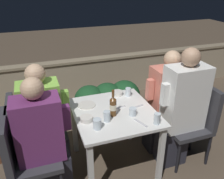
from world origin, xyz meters
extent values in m
plane|color=brown|center=(0.00, 0.00, 0.00)|extent=(16.00, 16.00, 0.00)
cube|color=gray|center=(0.00, 1.76, 0.34)|extent=(9.00, 0.14, 0.68)
cube|color=gray|center=(0.00, 1.76, 0.70)|extent=(9.00, 0.18, 0.04)
cube|color=white|center=(0.00, 0.00, 0.70)|extent=(0.83, 0.87, 0.03)
cube|color=silver|center=(-0.36, -0.39, 0.34)|extent=(0.05, 0.05, 0.69)
cube|color=silver|center=(0.36, -0.39, 0.34)|extent=(0.05, 0.05, 0.69)
cube|color=silver|center=(-0.36, 0.39, 0.34)|extent=(0.05, 0.05, 0.69)
cube|color=silver|center=(0.36, 0.39, 0.34)|extent=(0.05, 0.05, 0.69)
cube|color=brown|center=(0.19, 0.79, 0.14)|extent=(0.93, 0.36, 0.28)
ellipsoid|color=#194723|center=(-0.07, 0.79, 0.46)|extent=(0.42, 0.47, 0.40)
ellipsoid|color=#194723|center=(0.19, 0.79, 0.46)|extent=(0.42, 0.47, 0.40)
ellipsoid|color=#194723|center=(0.45, 0.79, 0.46)|extent=(0.42, 0.47, 0.40)
cube|color=#333338|center=(-0.83, -0.14, 0.43)|extent=(0.46, 0.46, 0.05)
cube|color=#333338|center=(-1.03, -0.14, 0.69)|extent=(0.06, 0.46, 0.47)
cylinder|color=black|center=(-1.03, 0.06, 0.20)|extent=(0.03, 0.03, 0.41)
cylinder|color=black|center=(-0.63, 0.06, 0.20)|extent=(0.03, 0.03, 0.41)
cube|color=#282833|center=(-0.66, -0.14, 0.23)|extent=(0.29, 0.23, 0.46)
cube|color=#6B2D66|center=(-0.76, -0.14, 0.76)|extent=(0.41, 0.26, 0.61)
cube|color=#6B2D66|center=(-0.51, -0.14, 0.83)|extent=(0.07, 0.07, 0.24)
sphere|color=tan|center=(-0.76, -0.14, 1.16)|extent=(0.19, 0.19, 0.19)
cube|color=#333338|center=(-0.79, 0.15, 0.43)|extent=(0.46, 0.46, 0.05)
cube|color=#333338|center=(-0.99, 0.15, 0.69)|extent=(0.06, 0.46, 0.47)
cylinder|color=black|center=(-0.99, -0.05, 0.20)|extent=(0.03, 0.03, 0.41)
cylinder|color=black|center=(-0.59, -0.05, 0.20)|extent=(0.03, 0.03, 0.41)
cylinder|color=black|center=(-0.99, 0.35, 0.20)|extent=(0.03, 0.03, 0.41)
cylinder|color=black|center=(-0.59, 0.35, 0.20)|extent=(0.03, 0.03, 0.41)
cube|color=#282833|center=(-0.62, 0.15, 0.23)|extent=(0.27, 0.23, 0.46)
cube|color=#8CCC4C|center=(-0.72, 0.15, 0.77)|extent=(0.39, 0.26, 0.62)
cube|color=#8CCC4C|center=(-0.47, 0.15, 0.84)|extent=(0.07, 0.07, 0.24)
sphere|color=tan|center=(-0.72, 0.15, 1.17)|extent=(0.19, 0.19, 0.19)
cube|color=#333338|center=(0.81, -0.15, 0.43)|extent=(0.46, 0.46, 0.05)
cube|color=#333338|center=(1.02, -0.15, 0.69)|extent=(0.06, 0.46, 0.47)
cylinder|color=black|center=(0.61, -0.35, 0.20)|extent=(0.03, 0.03, 0.41)
cylinder|color=black|center=(1.01, -0.35, 0.20)|extent=(0.03, 0.03, 0.41)
cylinder|color=black|center=(0.61, 0.05, 0.20)|extent=(0.03, 0.03, 0.41)
cylinder|color=black|center=(1.01, 0.05, 0.20)|extent=(0.03, 0.03, 0.41)
cube|color=#282833|center=(0.64, -0.15, 0.23)|extent=(0.30, 0.23, 0.46)
cube|color=white|center=(0.74, -0.15, 0.81)|extent=(0.43, 0.26, 0.71)
cube|color=white|center=(0.49, -0.15, 0.90)|extent=(0.07, 0.07, 0.24)
sphere|color=tan|center=(0.74, -0.15, 1.27)|extent=(0.19, 0.19, 0.19)
cube|color=#333338|center=(0.79, 0.13, 0.43)|extent=(0.46, 0.46, 0.05)
cube|color=#333338|center=(0.99, 0.13, 0.69)|extent=(0.06, 0.46, 0.47)
cylinder|color=black|center=(0.59, -0.07, 0.20)|extent=(0.03, 0.03, 0.41)
cylinder|color=black|center=(0.99, -0.07, 0.20)|extent=(0.03, 0.03, 0.41)
cylinder|color=black|center=(0.59, 0.33, 0.20)|extent=(0.03, 0.03, 0.41)
cylinder|color=black|center=(0.99, 0.33, 0.20)|extent=(0.03, 0.03, 0.41)
cube|color=#282833|center=(0.62, 0.13, 0.23)|extent=(0.29, 0.23, 0.46)
cube|color=#E07A66|center=(0.72, 0.13, 0.76)|extent=(0.41, 0.26, 0.61)
cube|color=#E07A66|center=(0.47, 0.13, 0.84)|extent=(0.07, 0.07, 0.24)
sphere|color=tan|center=(0.72, 0.13, 1.16)|extent=(0.19, 0.19, 0.19)
cylinder|color=brown|center=(-0.04, -0.07, 0.80)|extent=(0.07, 0.07, 0.17)
cylinder|color=beige|center=(-0.04, -0.07, 0.81)|extent=(0.07, 0.07, 0.06)
cone|color=brown|center=(-0.04, -0.07, 0.91)|extent=(0.07, 0.07, 0.03)
cylinder|color=brown|center=(-0.04, -0.07, 0.96)|extent=(0.03, 0.03, 0.07)
cylinder|color=silver|center=(-0.24, 0.21, 0.72)|extent=(0.19, 0.19, 0.01)
cylinder|color=silver|center=(0.17, 0.34, 0.74)|extent=(0.11, 0.11, 0.05)
torus|color=silver|center=(0.17, 0.34, 0.76)|extent=(0.11, 0.11, 0.01)
cylinder|color=silver|center=(-0.31, -0.08, 0.74)|extent=(0.12, 0.12, 0.04)
torus|color=silver|center=(-0.31, -0.08, 0.76)|extent=(0.12, 0.12, 0.01)
cylinder|color=silver|center=(-0.13, -0.15, 0.77)|extent=(0.07, 0.07, 0.11)
cylinder|color=silver|center=(-0.25, -0.24, 0.77)|extent=(0.08, 0.08, 0.10)
cylinder|color=silver|center=(0.15, -0.13, 0.76)|extent=(0.07, 0.07, 0.08)
cylinder|color=silver|center=(0.27, 0.27, 0.77)|extent=(0.06, 0.06, 0.10)
cylinder|color=silver|center=(0.30, -0.35, 0.77)|extent=(0.06, 0.06, 0.11)
cube|color=silver|center=(0.06, 0.04, 0.72)|extent=(0.17, 0.05, 0.01)
cube|color=silver|center=(0.25, 0.00, 0.72)|extent=(0.17, 0.05, 0.01)
cube|color=silver|center=(0.17, -0.29, 0.72)|extent=(0.07, 0.17, 0.01)
camera|label=1|loc=(-0.72, -1.98, 1.99)|focal=38.00mm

